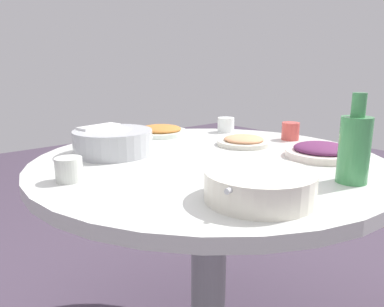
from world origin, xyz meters
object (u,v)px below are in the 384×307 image
(round_dining_table, at_px, (209,196))
(dish_shrimp, at_px, (244,141))
(tea_cup_near, at_px, (226,125))
(dish_tofu_braise, at_px, (161,131))
(tea_cup_side, at_px, (290,131))
(rice_bowl, at_px, (113,141))
(soup_bowl, at_px, (259,186))
(green_bottle, at_px, (354,147))
(dish_eggplant, at_px, (322,151))
(tea_cup_far, at_px, (69,169))

(round_dining_table, xyz_separation_m, dish_shrimp, (0.24, 0.06, 0.15))
(tea_cup_near, bearing_deg, dish_tofu_braise, 152.38)
(tea_cup_near, distance_m, tea_cup_side, 0.30)
(tea_cup_near, bearing_deg, rice_bowl, -175.99)
(soup_bowl, relative_size, dish_shrimp, 1.35)
(tea_cup_side, bearing_deg, dish_tofu_braise, 127.84)
(dish_tofu_braise, bearing_deg, round_dining_table, -105.53)
(soup_bowl, height_order, green_bottle, green_bottle)
(green_bottle, distance_m, tea_cup_side, 0.56)
(round_dining_table, height_order, tea_cup_side, tea_cup_side)
(rice_bowl, height_order, green_bottle, green_bottle)
(dish_shrimp, bearing_deg, tea_cup_side, -14.23)
(soup_bowl, xyz_separation_m, tea_cup_side, (0.63, 0.35, 0.00))
(green_bottle, bearing_deg, dish_eggplant, 46.43)
(soup_bowl, height_order, tea_cup_side, tea_cup_side)
(soup_bowl, bearing_deg, dish_eggplant, 14.13)
(soup_bowl, bearing_deg, green_bottle, -14.99)
(round_dining_table, height_order, green_bottle, green_bottle)
(round_dining_table, height_order, soup_bowl, soup_bowl)
(round_dining_table, bearing_deg, tea_cup_side, 0.94)
(soup_bowl, bearing_deg, tea_cup_near, 49.09)
(round_dining_table, height_order, tea_cup_near, tea_cup_near)
(soup_bowl, relative_size, tea_cup_side, 3.87)
(rice_bowl, xyz_separation_m, dish_tofu_braise, (0.33, 0.18, -0.03))
(dish_tofu_braise, xyz_separation_m, tea_cup_far, (-0.57, -0.37, 0.01))
(round_dining_table, xyz_separation_m, tea_cup_side, (0.46, 0.01, 0.17))
(tea_cup_near, bearing_deg, dish_shrimp, -121.90)
(round_dining_table, xyz_separation_m, tea_cup_far, (-0.44, 0.07, 0.16))
(soup_bowl, relative_size, dish_tofu_braise, 1.17)
(green_bottle, xyz_separation_m, tea_cup_far, (-0.55, 0.49, -0.06))
(rice_bowl, distance_m, dish_eggplant, 0.69)
(dish_shrimp, distance_m, tea_cup_far, 0.68)
(tea_cup_side, bearing_deg, dish_eggplant, -125.39)
(soup_bowl, bearing_deg, tea_cup_side, 29.32)
(rice_bowl, bearing_deg, dish_shrimp, -23.77)
(tea_cup_near, bearing_deg, round_dining_table, -142.03)
(round_dining_table, distance_m, dish_tofu_braise, 0.48)
(dish_tofu_braise, bearing_deg, dish_shrimp, -72.88)
(soup_bowl, xyz_separation_m, dish_tofu_braise, (0.30, 0.78, -0.01))
(round_dining_table, relative_size, dish_eggplant, 4.86)
(soup_bowl, distance_m, tea_cup_far, 0.49)
(round_dining_table, xyz_separation_m, dish_eggplant, (0.29, -0.23, 0.15))
(dish_eggplant, bearing_deg, tea_cup_side, 54.61)
(round_dining_table, xyz_separation_m, dish_tofu_braise, (0.12, 0.44, 0.15))
(round_dining_table, bearing_deg, tea_cup_far, 171.67)
(round_dining_table, xyz_separation_m, soup_bowl, (-0.18, -0.35, 0.16))
(green_bottle, relative_size, tea_cup_far, 3.27)
(rice_bowl, bearing_deg, tea_cup_near, 4.01)
(dish_eggplant, xyz_separation_m, tea_cup_side, (0.17, 0.24, 0.01))
(soup_bowl, relative_size, tea_cup_far, 3.86)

